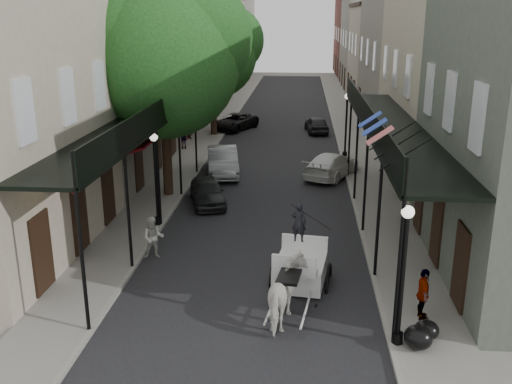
% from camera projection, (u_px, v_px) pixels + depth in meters
% --- Properties ---
extents(ground, '(140.00, 140.00, 0.00)m').
position_uv_depth(ground, '(245.00, 303.00, 16.83)').
color(ground, gray).
rests_on(ground, ground).
extents(road, '(8.00, 90.00, 0.01)m').
position_uv_depth(road, '(277.00, 150.00, 35.86)').
color(road, black).
rests_on(road, ground).
extents(sidewalk_left, '(2.20, 90.00, 0.12)m').
position_uv_depth(sidewalk_left, '(198.00, 147.00, 36.23)').
color(sidewalk_left, gray).
rests_on(sidewalk_left, ground).
extents(sidewalk_right, '(2.20, 90.00, 0.12)m').
position_uv_depth(sidewalk_right, '(357.00, 150.00, 35.46)').
color(sidewalk_right, gray).
rests_on(sidewalk_right, ground).
extents(building_row_left, '(5.00, 80.00, 10.50)m').
position_uv_depth(building_row_left, '(173.00, 53.00, 44.48)').
color(building_row_left, '#B6A892').
rests_on(building_row_left, ground).
extents(building_row_right, '(5.00, 80.00, 10.50)m').
position_uv_depth(building_row_right, '(397.00, 54.00, 43.14)').
color(building_row_right, gray).
rests_on(building_row_right, ground).
extents(gallery_left, '(2.20, 18.05, 4.88)m').
position_uv_depth(gallery_left, '(142.00, 122.00, 22.64)').
color(gallery_left, black).
rests_on(gallery_left, sidewalk_left).
extents(gallery_right, '(2.20, 18.05, 4.88)m').
position_uv_depth(gallery_right, '(387.00, 126.00, 21.89)').
color(gallery_right, black).
rests_on(gallery_right, sidewalk_right).
extents(tree_near, '(7.31, 6.80, 9.63)m').
position_uv_depth(tree_near, '(172.00, 54.00, 24.91)').
color(tree_near, '#382619').
rests_on(tree_near, sidewalk_left).
extents(tree_far, '(6.45, 6.00, 8.61)m').
position_uv_depth(tree_far, '(218.00, 50.00, 38.42)').
color(tree_far, '#382619').
rests_on(tree_far, sidewalk_left).
extents(lamppost_right_near, '(0.32, 0.32, 3.71)m').
position_uv_depth(lamppost_right_near, '(403.00, 274.00, 14.00)').
color(lamppost_right_near, black).
rests_on(lamppost_right_near, sidewalk_right).
extents(lamppost_left, '(0.32, 0.32, 3.71)m').
position_uv_depth(lamppost_left, '(156.00, 178.00, 22.25)').
color(lamppost_left, black).
rests_on(lamppost_left, sidewalk_left).
extents(lamppost_right_far, '(0.32, 0.32, 3.71)m').
position_uv_depth(lamppost_right_far, '(346.00, 124.00, 33.03)').
color(lamppost_right_far, black).
rests_on(lamppost_right_far, sidewalk_right).
extents(horse, '(1.23, 2.20, 1.76)m').
position_uv_depth(horse, '(288.00, 294.00, 15.52)').
color(horse, silver).
rests_on(horse, ground).
extents(carriage, '(2.02, 2.77, 2.95)m').
position_uv_depth(carriage, '(303.00, 246.00, 18.00)').
color(carriage, black).
rests_on(carriage, ground).
extents(pedestrian_walking, '(0.83, 0.70, 1.51)m').
position_uv_depth(pedestrian_walking, '(153.00, 238.00, 19.73)').
color(pedestrian_walking, beige).
rests_on(pedestrian_walking, ground).
extents(pedestrian_sidewalk_left, '(1.17, 0.95, 1.58)m').
position_uv_depth(pedestrian_sidewalk_left, '(183.00, 136.00, 35.44)').
color(pedestrian_sidewalk_left, gray).
rests_on(pedestrian_sidewalk_left, sidewalk_left).
extents(pedestrian_sidewalk_right, '(0.39, 0.88, 1.48)m').
position_uv_depth(pedestrian_sidewalk_right, '(423.00, 294.00, 15.53)').
color(pedestrian_sidewalk_right, gray).
rests_on(pedestrian_sidewalk_right, sidewalk_right).
extents(car_left_near, '(2.27, 3.69, 1.17)m').
position_uv_depth(car_left_near, '(207.00, 192.00, 25.42)').
color(car_left_near, black).
rests_on(car_left_near, ground).
extents(car_left_mid, '(2.29, 4.58, 1.44)m').
position_uv_depth(car_left_mid, '(223.00, 161.00, 30.14)').
color(car_left_mid, '#A5A6AB').
rests_on(car_left_mid, ground).
extents(car_left_far, '(3.59, 4.72, 1.19)m').
position_uv_depth(car_left_far, '(235.00, 122.00, 41.89)').
color(car_left_far, black).
rests_on(car_left_far, ground).
extents(car_right_near, '(3.43, 4.72, 1.27)m').
position_uv_depth(car_right_near, '(332.00, 165.00, 29.72)').
color(car_right_near, silver).
rests_on(car_right_near, ground).
extents(car_right_far, '(1.87, 3.69, 1.21)m').
position_uv_depth(car_right_far, '(317.00, 124.00, 40.87)').
color(car_right_far, black).
rests_on(car_right_far, ground).
extents(trash_bags, '(0.98, 1.13, 0.62)m').
position_uv_depth(trash_bags, '(422.00, 334.00, 14.42)').
color(trash_bags, black).
rests_on(trash_bags, sidewalk_right).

